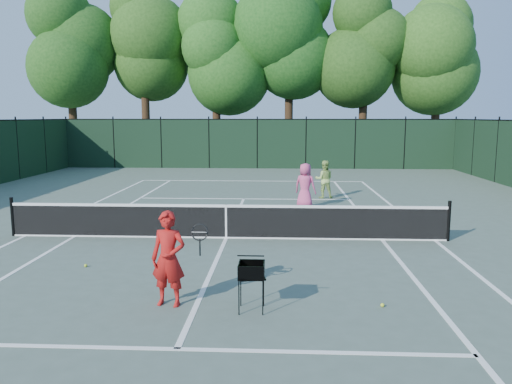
{
  "coord_description": "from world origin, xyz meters",
  "views": [
    {
      "loc": [
        1.42,
        -12.88,
        3.22
      ],
      "look_at": [
        0.75,
        1.0,
        1.1
      ],
      "focal_mm": 35.0,
      "sensor_mm": 36.0,
      "label": 1
    }
  ],
  "objects_px": {
    "player_green": "(324,179)",
    "player_pink": "(305,186)",
    "ball_hopper": "(251,271)",
    "loose_ball_near_cart": "(382,305)",
    "loose_ball_midcourt": "(86,266)",
    "coach": "(169,259)"
  },
  "relations": [
    {
      "from": "player_green",
      "to": "coach",
      "type": "bearing_deg",
      "value": 71.83
    },
    {
      "from": "player_pink",
      "to": "player_green",
      "type": "xyz_separation_m",
      "value": [
        0.86,
        2.17,
        -0.05
      ]
    },
    {
      "from": "coach",
      "to": "loose_ball_near_cart",
      "type": "xyz_separation_m",
      "value": [
        3.64,
        0.07,
        -0.79
      ]
    },
    {
      "from": "player_pink",
      "to": "player_green",
      "type": "height_order",
      "value": "player_pink"
    },
    {
      "from": "loose_ball_midcourt",
      "to": "loose_ball_near_cart",
      "type": "bearing_deg",
      "value": -18.55
    },
    {
      "from": "ball_hopper",
      "to": "loose_ball_midcourt",
      "type": "height_order",
      "value": "ball_hopper"
    },
    {
      "from": "coach",
      "to": "ball_hopper",
      "type": "xyz_separation_m",
      "value": [
        1.42,
        -0.18,
        -0.13
      ]
    },
    {
      "from": "ball_hopper",
      "to": "loose_ball_near_cart",
      "type": "relative_size",
      "value": 12.1
    },
    {
      "from": "loose_ball_near_cart",
      "to": "loose_ball_midcourt",
      "type": "xyz_separation_m",
      "value": [
        -5.93,
        1.99,
        0.0
      ]
    },
    {
      "from": "player_pink",
      "to": "ball_hopper",
      "type": "distance_m",
      "value": 9.66
    },
    {
      "from": "player_green",
      "to": "loose_ball_midcourt",
      "type": "relative_size",
      "value": 21.93
    },
    {
      "from": "ball_hopper",
      "to": "loose_ball_near_cart",
      "type": "xyz_separation_m",
      "value": [
        2.22,
        0.26,
        -0.66
      ]
    },
    {
      "from": "player_pink",
      "to": "loose_ball_midcourt",
      "type": "distance_m",
      "value": 8.93
    },
    {
      "from": "ball_hopper",
      "to": "player_green",
      "type": "bearing_deg",
      "value": 69.3
    },
    {
      "from": "ball_hopper",
      "to": "loose_ball_near_cart",
      "type": "bearing_deg",
      "value": -3.46
    },
    {
      "from": "player_green",
      "to": "player_pink",
      "type": "bearing_deg",
      "value": 67.72
    },
    {
      "from": "coach",
      "to": "loose_ball_midcourt",
      "type": "bearing_deg",
      "value": 146.33
    },
    {
      "from": "loose_ball_midcourt",
      "to": "coach",
      "type": "bearing_deg",
      "value": -42.02
    },
    {
      "from": "coach",
      "to": "player_pink",
      "type": "relative_size",
      "value": 1.04
    },
    {
      "from": "player_pink",
      "to": "ball_hopper",
      "type": "xyz_separation_m",
      "value": [
        -1.35,
        -9.57,
        -0.1
      ]
    },
    {
      "from": "loose_ball_near_cart",
      "to": "player_green",
      "type": "bearing_deg",
      "value": 90.05
    },
    {
      "from": "player_pink",
      "to": "ball_hopper",
      "type": "relative_size",
      "value": 1.92
    }
  ]
}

